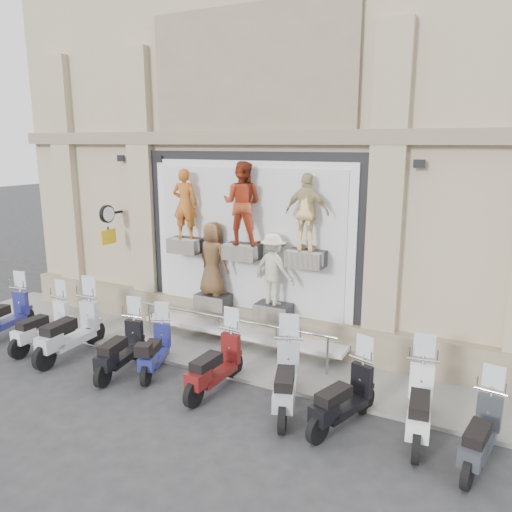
% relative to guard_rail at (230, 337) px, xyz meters
% --- Properties ---
extents(ground, '(90.00, 90.00, 0.00)m').
position_rel_guard_rail_xyz_m(ground, '(0.00, -2.00, -0.47)').
color(ground, '#2B2B2E').
rests_on(ground, ground).
extents(sidewalk, '(16.00, 2.20, 0.08)m').
position_rel_guard_rail_xyz_m(sidewalk, '(0.00, 0.10, -0.43)').
color(sidewalk, gray).
rests_on(sidewalk, ground).
extents(building, '(14.00, 8.60, 12.00)m').
position_rel_guard_rail_xyz_m(building, '(0.00, 5.00, 5.54)').
color(building, tan).
rests_on(building, ground).
extents(shop_vitrine, '(5.60, 0.84, 4.30)m').
position_rel_guard_rail_xyz_m(shop_vitrine, '(0.06, 0.74, 1.97)').
color(shop_vitrine, black).
rests_on(shop_vitrine, ground).
extents(guard_rail, '(5.06, 0.10, 0.93)m').
position_rel_guard_rail_xyz_m(guard_rail, '(0.00, 0.00, 0.00)').
color(guard_rail, '#9EA0A5').
rests_on(guard_rail, ground).
extents(clock_sign_bracket, '(0.10, 0.80, 1.02)m').
position_rel_guard_rail_xyz_m(clock_sign_bracket, '(-3.90, 0.47, 2.34)').
color(clock_sign_bracket, black).
rests_on(clock_sign_bracket, ground).
extents(scooter_a, '(0.87, 1.95, 1.53)m').
position_rel_guard_rail_xyz_m(scooter_a, '(-5.61, -1.53, 0.30)').
color(scooter_a, navy).
rests_on(scooter_a, ground).
extents(scooter_b, '(0.55, 1.87, 1.51)m').
position_rel_guard_rail_xyz_m(scooter_b, '(-4.16, -1.60, 0.29)').
color(scooter_b, silver).
rests_on(scooter_b, ground).
extents(scooter_c, '(0.74, 2.15, 1.72)m').
position_rel_guard_rail_xyz_m(scooter_c, '(-3.20, -1.66, 0.39)').
color(scooter_c, '#A6ADB4').
rests_on(scooter_c, ground).
extents(scooter_d, '(0.84, 1.90, 1.50)m').
position_rel_guard_rail_xyz_m(scooter_d, '(-1.62, -1.76, 0.28)').
color(scooter_d, black).
rests_on(scooter_d, ground).
extents(scooter_e, '(1.06, 1.76, 1.38)m').
position_rel_guard_rail_xyz_m(scooter_e, '(-1.00, -1.41, 0.22)').
color(scooter_e, navy).
rests_on(scooter_e, ground).
extents(scooter_f, '(0.64, 1.91, 1.53)m').
position_rel_guard_rail_xyz_m(scooter_f, '(0.56, -1.55, 0.30)').
color(scooter_f, '#59100F').
rests_on(scooter_f, ground).
extents(scooter_g, '(1.22, 2.06, 1.61)m').
position_rel_guard_rail_xyz_m(scooter_g, '(2.07, -1.57, 0.34)').
color(scooter_g, '#9EA0A5').
rests_on(scooter_g, ground).
extents(scooter_h, '(1.07, 1.91, 1.49)m').
position_rel_guard_rail_xyz_m(scooter_h, '(3.14, -1.62, 0.28)').
color(scooter_h, black).
rests_on(scooter_h, ground).
extents(scooter_i, '(0.81, 2.00, 1.58)m').
position_rel_guard_rail_xyz_m(scooter_i, '(4.34, -1.33, 0.32)').
color(scooter_i, white).
rests_on(scooter_i, ground).
extents(scooter_j, '(0.77, 1.79, 1.41)m').
position_rel_guard_rail_xyz_m(scooter_j, '(5.28, -1.70, 0.24)').
color(scooter_j, '#2A2E34').
rests_on(scooter_j, ground).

